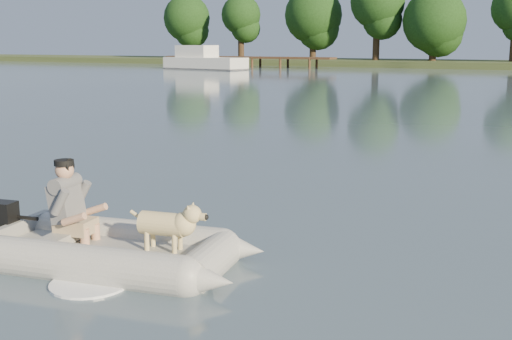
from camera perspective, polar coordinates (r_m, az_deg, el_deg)
The scene contains 7 objects.
water at distance 6.58m, azimuth -10.64°, elevation -10.18°, with size 160.00×160.00×0.00m, color slate.
dock at distance 64.18m, azimuth -0.79°, elevation 9.59°, with size 18.00×2.00×1.04m, color #4C331E, non-canonical shape.
dinghy at distance 7.12m, azimuth -12.50°, elevation -4.32°, with size 4.10×2.86×1.21m, color #9E9F99, non-canonical shape.
man at distance 7.43m, azimuth -16.41°, elevation -2.53°, with size 0.63×0.54×0.93m, color slate, non-canonical shape.
dog at distance 6.91m, azimuth -8.26°, elevation -5.12°, with size 0.81×0.29×0.54m, color #CEB976, non-canonical shape.
outboard_motor at distance 7.99m, azimuth -21.40°, elevation -4.89°, with size 0.36×0.25×0.68m, color black, non-canonical shape.
cabin_cruiser at distance 58.98m, azimuth -4.55°, elevation 9.95°, with size 8.21×2.93×2.54m, color white, non-canonical shape.
Camera 1 is at (3.79, -4.82, 2.38)m, focal length 45.00 mm.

